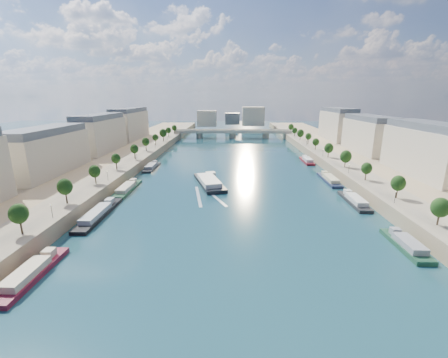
{
  "coord_description": "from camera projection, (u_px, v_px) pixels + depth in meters",
  "views": [
    {
      "loc": [
        -1.13,
        -48.9,
        38.9
      ],
      "look_at": [
        -4.15,
        73.84,
        5.0
      ],
      "focal_mm": 24.0,
      "sensor_mm": 36.0,
      "label": 1
    }
  ],
  "objects": [
    {
      "name": "wake",
      "position": [
        206.0,
        196.0,
        121.06
      ],
      "size": [
        15.08,
        25.81,
        0.04
      ],
      "color": "silver",
      "rests_on": "ground"
    },
    {
      "name": "pave_left",
      "position": [
        123.0,
        165.0,
        153.82
      ],
      "size": [
        14.0,
        520.0,
        0.1
      ],
      "primitive_type": "cube",
      "color": "gray",
      "rests_on": "quay_left"
    },
    {
      "name": "lamps_left",
      "position": [
        124.0,
        164.0,
        143.35
      ],
      "size": [
        0.36,
        200.36,
        4.28
      ],
      "color": "black",
      "rests_on": "ground"
    },
    {
      "name": "tour_barge",
      "position": [
        209.0,
        182.0,
        136.66
      ],
      "size": [
        17.45,
        32.09,
        4.19
      ],
      "rotation": [
        0.0,
        0.0,
        0.3
      ],
      "color": "black",
      "rests_on": "ground"
    },
    {
      "name": "buildings_left",
      "position": [
        78.0,
        139.0,
        163.02
      ],
      "size": [
        16.0,
        226.0,
        23.2
      ],
      "color": "beige",
      "rests_on": "ground"
    },
    {
      "name": "buildings_right",
      "position": [
        393.0,
        140.0,
        158.99
      ],
      "size": [
        16.0,
        226.0,
        23.2
      ],
      "color": "beige",
      "rests_on": "ground"
    },
    {
      "name": "moored_barges_left",
      "position": [
        116.0,
        199.0,
        115.08
      ],
      "size": [
        5.0,
        126.93,
        3.6
      ],
      "color": "maroon",
      "rests_on": "ground"
    },
    {
      "name": "trees_left",
      "position": [
        127.0,
        154.0,
        154.26
      ],
      "size": [
        4.8,
        268.8,
        8.26
      ],
      "color": "#382B1E",
      "rests_on": "ground"
    },
    {
      "name": "lamps_right",
      "position": [
        334.0,
        159.0,
        155.32
      ],
      "size": [
        0.36,
        200.36,
        4.28
      ],
      "color": "black",
      "rests_on": "ground"
    },
    {
      "name": "quay_left",
      "position": [
        94.0,
        169.0,
        154.86
      ],
      "size": [
        44.0,
        520.0,
        5.0
      ],
      "primitive_type": "cube",
      "color": "#9E8460",
      "rests_on": "ground"
    },
    {
      "name": "trees_right",
      "position": [
        336.0,
        152.0,
        159.36
      ],
      "size": [
        4.8,
        268.8,
        8.26
      ],
      "color": "#382B1E",
      "rests_on": "ground"
    },
    {
      "name": "moored_barges_right",
      "position": [
        353.0,
        200.0,
        114.42
      ],
      "size": [
        5.0,
        162.75,
        3.6
      ],
      "color": "black",
      "rests_on": "ground"
    },
    {
      "name": "bridge",
      "position": [
        233.0,
        133.0,
        288.47
      ],
      "size": [
        112.0,
        12.0,
        8.15
      ],
      "color": "#C1B79E",
      "rests_on": "ground"
    },
    {
      "name": "skyline",
      "position": [
        235.0,
        117.0,
        361.38
      ],
      "size": [
        79.0,
        42.0,
        22.0
      ],
      "color": "beige",
      "rests_on": "ground"
    },
    {
      "name": "quay_right",
      "position": [
        375.0,
        171.0,
        151.45
      ],
      "size": [
        44.0,
        520.0,
        5.0
      ],
      "primitive_type": "cube",
      "color": "#9E8460",
      "rests_on": "ground"
    },
    {
      "name": "ground",
      "position": [
        233.0,
        175.0,
        153.82
      ],
      "size": [
        700.0,
        700.0,
        0.0
      ],
      "primitive_type": "plane",
      "color": "#0B2A34",
      "rests_on": "ground"
    },
    {
      "name": "pave_right",
      "position": [
        346.0,
        166.0,
        151.12
      ],
      "size": [
        14.0,
        520.0,
        0.1
      ],
      "primitive_type": "cube",
      "color": "gray",
      "rests_on": "quay_right"
    }
  ]
}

